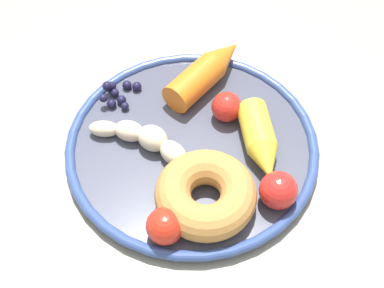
{
  "coord_description": "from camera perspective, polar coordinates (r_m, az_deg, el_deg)",
  "views": [
    {
      "loc": [
        -0.38,
        -0.06,
        1.24
      ],
      "look_at": [
        -0.01,
        -0.02,
        0.75
      ],
      "focal_mm": 49.5,
      "sensor_mm": 36.0,
      "label": 1
    }
  ],
  "objects": [
    {
      "name": "tomato_near",
      "position": [
        0.63,
        3.76,
        4.02
      ],
      "size": [
        0.04,
        0.04,
        0.04
      ],
      "primitive_type": "sphere",
      "color": "red",
      "rests_on": "plate"
    },
    {
      "name": "plate",
      "position": [
        0.62,
        0.0,
        -0.16
      ],
      "size": [
        0.3,
        0.3,
        0.02
      ],
      "color": "#434759",
      "rests_on": "dining_table"
    },
    {
      "name": "blueberry_pile",
      "position": [
        0.67,
        -7.97,
        5.48
      ],
      "size": [
        0.05,
        0.05,
        0.02
      ],
      "color": "#191638",
      "rests_on": "plate"
    },
    {
      "name": "donut",
      "position": [
        0.56,
        1.48,
        -5.44
      ],
      "size": [
        0.15,
        0.15,
        0.04
      ],
      "primitive_type": "torus",
      "rotation": [
        0.0,
        0.0,
        0.51
      ],
      "color": "#BC8442",
      "rests_on": "plate"
    },
    {
      "name": "tomato_far",
      "position": [
        0.54,
        -2.93,
        -8.81
      ],
      "size": [
        0.04,
        0.04,
        0.04
      ],
      "primitive_type": "sphere",
      "color": "red",
      "rests_on": "plate"
    },
    {
      "name": "carrot_orange",
      "position": [
        0.67,
        1.6,
        7.86
      ],
      "size": [
        0.13,
        0.1,
        0.04
      ],
      "color": "orange",
      "rests_on": "plate"
    },
    {
      "name": "tomato_mid",
      "position": [
        0.57,
        9.29,
        -4.94
      ],
      "size": [
        0.04,
        0.04,
        0.04
      ],
      "primitive_type": "sphere",
      "color": "red",
      "rests_on": "plate"
    },
    {
      "name": "dining_table",
      "position": [
        0.71,
        -1.81,
        -3.65
      ],
      "size": [
        1.05,
        0.98,
        0.73
      ],
      "color": "gray",
      "rests_on": "ground_plane"
    },
    {
      "name": "carrot_yellow",
      "position": [
        0.61,
        7.39,
        0.26
      ],
      "size": [
        0.11,
        0.06,
        0.04
      ],
      "color": "yellow",
      "rests_on": "plate"
    },
    {
      "name": "banana",
      "position": [
        0.61,
        -4.54,
        0.12
      ],
      "size": [
        0.08,
        0.14,
        0.03
      ],
      "color": "beige",
      "rests_on": "plate"
    }
  ]
}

